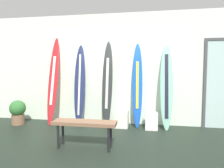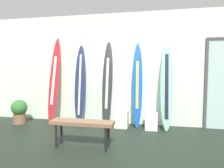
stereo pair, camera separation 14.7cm
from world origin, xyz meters
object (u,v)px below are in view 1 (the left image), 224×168
at_px(surfboard_seafoam, 166,86).
at_px(display_block_left, 151,121).
at_px(surfboard_crimson, 53,80).
at_px(bench, 84,125).
at_px(display_block_center, 122,119).
at_px(surfboard_navy, 80,84).
at_px(potted_plant, 18,111).
at_px(surfboard_charcoal, 107,84).
at_px(surfboard_cobalt, 137,85).

distance_m(surfboard_seafoam, display_block_left, 0.88).
bearing_deg(surfboard_crimson, bench, -47.80).
height_order(surfboard_crimson, display_block_center, surfboard_crimson).
distance_m(surfboard_navy, potted_plant, 1.71).
xyz_separation_m(surfboard_charcoal, display_block_left, (1.07, -0.13, -0.85)).
bearing_deg(surfboard_charcoal, surfboard_navy, 177.11).
bearing_deg(surfboard_navy, bench, -68.18).
bearing_deg(surfboard_cobalt, surfboard_charcoal, -177.51).
relative_size(surfboard_crimson, display_block_left, 5.83).
bearing_deg(surfboard_crimson, surfboard_charcoal, 2.00).
bearing_deg(surfboard_navy, surfboard_crimson, -172.75).
bearing_deg(surfboard_crimson, surfboard_navy, 7.25).
height_order(surfboard_cobalt, display_block_left, surfboard_cobalt).
xyz_separation_m(display_block_left, potted_plant, (-3.33, -0.16, 0.14)).
height_order(surfboard_crimson, bench, surfboard_crimson).
bearing_deg(surfboard_cobalt, display_block_center, -162.52).
relative_size(surfboard_charcoal, display_block_left, 5.52).
relative_size(surfboard_navy, display_block_center, 5.04).
xyz_separation_m(surfboard_crimson, display_block_center, (1.76, -0.03, -0.91)).
xyz_separation_m(surfboard_cobalt, display_block_left, (0.34, -0.16, -0.81)).
height_order(surfboard_navy, surfboard_charcoal, surfboard_charcoal).
bearing_deg(surfboard_crimson, surfboard_seafoam, 0.56).
xyz_separation_m(surfboard_cobalt, bench, (-0.86, -1.47, -0.59)).
height_order(surfboard_crimson, surfboard_charcoal, surfboard_crimson).
relative_size(surfboard_charcoal, surfboard_seafoam, 1.04).
bearing_deg(surfboard_seafoam, bench, -137.30).
xyz_separation_m(surfboard_seafoam, display_block_left, (-0.34, -0.11, -0.80)).
xyz_separation_m(surfboard_navy, surfboard_cobalt, (1.46, -0.00, -0.00)).
bearing_deg(bench, surfboard_seafoam, 42.70).
relative_size(surfboard_cobalt, bench, 1.80).
relative_size(surfboard_cobalt, display_block_left, 5.33).
relative_size(display_block_center, potted_plant, 0.66).
height_order(surfboard_cobalt, bench, surfboard_cobalt).
bearing_deg(display_block_center, surfboard_seafoam, 3.43).
xyz_separation_m(surfboard_cobalt, surfboard_seafoam, (0.67, -0.05, -0.01)).
distance_m(display_block_left, display_block_center, 0.70).
xyz_separation_m(surfboard_crimson, surfboard_cobalt, (2.13, 0.08, -0.11)).
relative_size(potted_plant, bench, 0.54).
height_order(surfboard_seafoam, bench, surfboard_seafoam).
height_order(surfboard_charcoal, display_block_left, surfboard_charcoal).
relative_size(surfboard_cobalt, potted_plant, 3.33).
bearing_deg(bench, display_block_left, 47.51).
height_order(display_block_center, bench, bench).
relative_size(surfboard_navy, surfboard_cobalt, 0.99).
xyz_separation_m(surfboard_seafoam, bench, (-1.54, -1.42, -0.58)).
height_order(surfboard_crimson, display_block_left, surfboard_crimson).
bearing_deg(surfboard_charcoal, display_block_center, -12.84).
bearing_deg(surfboard_crimson, display_block_center, -1.13).
relative_size(surfboard_charcoal, bench, 1.86).
bearing_deg(potted_plant, display_block_left, 2.68).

